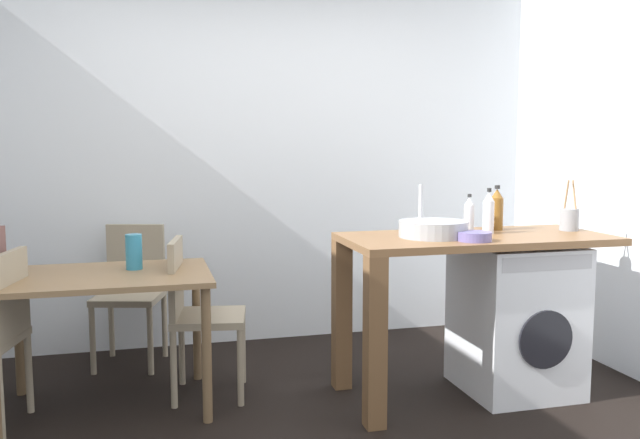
% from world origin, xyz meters
% --- Properties ---
extents(ground_plane, '(5.46, 5.46, 0.00)m').
position_xyz_m(ground_plane, '(0.00, 0.00, 0.00)').
color(ground_plane, black).
extents(wall_back, '(4.60, 0.10, 2.70)m').
position_xyz_m(wall_back, '(0.00, 1.75, 1.35)').
color(wall_back, silver).
rests_on(wall_back, ground_plane).
extents(dining_table, '(1.10, 0.76, 0.74)m').
position_xyz_m(dining_table, '(-0.98, 0.64, 0.64)').
color(dining_table, olive).
rests_on(dining_table, ground_plane).
extents(chair_opposite, '(0.46, 0.46, 0.90)m').
position_xyz_m(chair_opposite, '(-0.51, 0.71, 0.51)').
color(chair_opposite, gray).
rests_on(chair_opposite, ground_plane).
extents(chair_spare_by_wall, '(0.49, 0.49, 0.90)m').
position_xyz_m(chair_spare_by_wall, '(-0.86, 1.41, 0.51)').
color(chair_spare_by_wall, gray).
rests_on(chair_spare_by_wall, ground_plane).
extents(kitchen_counter, '(1.50, 0.68, 0.92)m').
position_xyz_m(kitchen_counter, '(0.82, 0.32, 0.76)').
color(kitchen_counter, brown).
rests_on(kitchen_counter, ground_plane).
extents(washing_machine, '(0.60, 0.61, 0.86)m').
position_xyz_m(washing_machine, '(1.29, 0.32, 0.43)').
color(washing_machine, silver).
rests_on(washing_machine, ground_plane).
extents(sink_basin, '(0.38, 0.38, 0.09)m').
position_xyz_m(sink_basin, '(0.76, 0.32, 0.97)').
color(sink_basin, '#9EA0A5').
rests_on(sink_basin, kitchen_counter).
extents(tap, '(0.02, 0.02, 0.28)m').
position_xyz_m(tap, '(0.76, 0.50, 1.06)').
color(tap, '#B2B2B7').
rests_on(tap, kitchen_counter).
extents(bottle_tall_green, '(0.06, 0.06, 0.22)m').
position_xyz_m(bottle_tall_green, '(1.05, 0.46, 1.02)').
color(bottle_tall_green, silver).
rests_on(bottle_tall_green, kitchen_counter).
extents(bottle_squat_brown, '(0.06, 0.06, 0.26)m').
position_xyz_m(bottle_squat_brown, '(1.13, 0.37, 1.04)').
color(bottle_squat_brown, silver).
rests_on(bottle_squat_brown, kitchen_counter).
extents(bottle_clear_small, '(0.08, 0.08, 0.27)m').
position_xyz_m(bottle_clear_small, '(1.26, 0.51, 1.04)').
color(bottle_clear_small, brown).
rests_on(bottle_clear_small, kitchen_counter).
extents(mixing_bowl, '(0.18, 0.18, 0.05)m').
position_xyz_m(mixing_bowl, '(0.91, 0.12, 0.95)').
color(mixing_bowl, slate).
rests_on(mixing_bowl, kitchen_counter).
extents(utensil_crock, '(0.11, 0.11, 0.30)m').
position_xyz_m(utensil_crock, '(1.66, 0.37, 0.99)').
color(utensil_crock, gray).
rests_on(utensil_crock, kitchen_counter).
extents(vase, '(0.09, 0.09, 0.20)m').
position_xyz_m(vase, '(-0.83, 0.74, 0.84)').
color(vase, teal).
rests_on(vase, dining_table).
extents(scissors, '(0.15, 0.06, 0.01)m').
position_xyz_m(scissors, '(0.98, 0.22, 0.92)').
color(scissors, '#B2B2B7').
rests_on(scissors, kitchen_counter).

